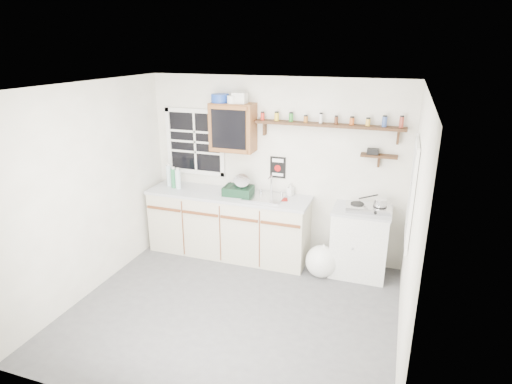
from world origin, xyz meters
TOP-DOWN VIEW (x-y plane):
  - room at (0.00, 0.00)m, footprint 3.64×3.24m
  - main_cabinet at (-0.58, 1.30)m, footprint 2.31×0.63m
  - right_cabinet at (1.25, 1.32)m, footprint 0.73×0.57m
  - sink at (-0.05, 1.30)m, footprint 0.52×0.44m
  - upper_cabinet at (-0.55, 1.44)m, footprint 0.60×0.32m
  - upper_cabinet_clutter at (-0.61, 1.44)m, footprint 0.49×0.24m
  - spice_shelf at (0.73, 1.51)m, footprint 1.91×0.18m
  - secondary_shelf at (1.36, 1.52)m, footprint 0.45×0.16m
  - warning_sign at (0.05, 1.59)m, footprint 0.22×0.02m
  - window_back at (-1.20, 1.59)m, footprint 0.93×0.03m
  - window_right at (1.79, 0.55)m, footprint 0.03×0.78m
  - water_bottles at (-1.43, 1.30)m, footprint 0.26×0.15m
  - dish_rack at (-0.42, 1.31)m, footprint 0.41×0.32m
  - soap_bottle at (0.26, 1.51)m, footprint 0.10×0.10m
  - rag at (0.21, 1.29)m, footprint 0.15×0.14m
  - hotplate at (1.32, 1.31)m, footprint 0.58×0.36m
  - saucepan at (1.45, 1.31)m, footprint 0.36×0.26m
  - trash_bag at (0.80, 1.11)m, footprint 0.42×0.38m

SIDE VIEW (x-z plane):
  - trash_bag at x=0.80m, z-range -0.04..0.44m
  - right_cabinet at x=1.25m, z-range 0.00..0.91m
  - main_cabinet at x=-0.58m, z-range 0.00..0.92m
  - rag at x=0.21m, z-range 0.92..0.94m
  - sink at x=-0.05m, z-range 0.79..1.08m
  - hotplate at x=1.32m, z-range 0.91..0.99m
  - soap_bottle at x=0.26m, z-range 0.92..1.09m
  - dish_rack at x=-0.42m, z-range 0.87..1.16m
  - saucepan at x=1.45m, z-range 0.95..1.11m
  - water_bottles at x=-1.43m, z-range 0.90..1.24m
  - room at x=0.00m, z-range -0.02..2.52m
  - warning_sign at x=0.05m, z-range 1.13..1.43m
  - window_right at x=1.79m, z-range 0.91..1.99m
  - window_back at x=-1.20m, z-range 1.06..2.04m
  - secondary_shelf at x=1.36m, z-range 1.46..1.69m
  - upper_cabinet at x=-0.55m, z-range 1.50..2.15m
  - spice_shelf at x=0.73m, z-range 1.75..2.11m
  - upper_cabinet_clutter at x=-0.61m, z-range 2.14..2.28m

